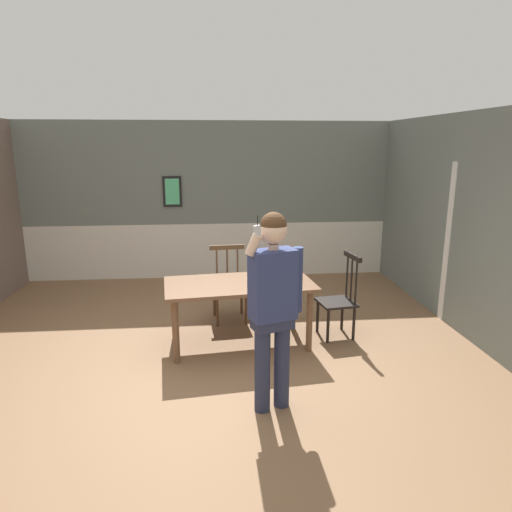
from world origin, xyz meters
TOP-DOWN VIEW (x-y plane):
  - ground_plane at (0.00, 0.00)m, footprint 8.02×8.02m
  - room_back_partition at (-0.00, 3.65)m, footprint 6.41×0.17m
  - dining_table at (0.36, 0.69)m, footprint 1.79×1.05m
  - chair_near_window at (0.27, 1.51)m, footprint 0.52×0.52m
  - chair_by_doorway at (1.59, 0.83)m, footprint 0.48×0.48m
  - person_figure at (0.58, -0.68)m, footprint 0.51×0.32m

SIDE VIEW (x-z plane):
  - ground_plane at x=0.00m, z-range 0.00..0.00m
  - chair_near_window at x=0.27m, z-range -0.02..0.98m
  - chair_by_doorway at x=1.59m, z-range -0.04..1.00m
  - dining_table at x=0.36m, z-range 0.29..1.06m
  - person_figure at x=0.58m, z-range 0.15..1.93m
  - room_back_partition at x=0.00m, z-range -0.05..2.66m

